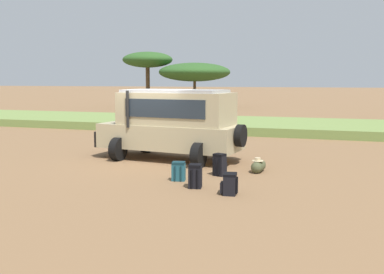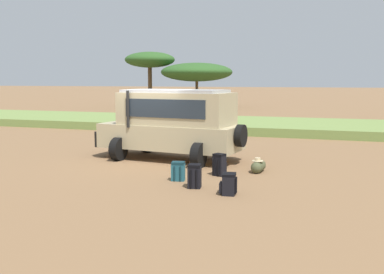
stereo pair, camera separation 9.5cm
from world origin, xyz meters
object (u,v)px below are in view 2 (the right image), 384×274
(backpack_cluster_center, at_px, (229,184))
(backpack_near_rear_wheel, at_px, (195,176))
(acacia_tree_left_mid, at_px, (197,72))
(safari_vehicle, at_px, (173,123))
(acacia_tree_far_left, at_px, (150,60))
(duffel_bag_low_black_case, at_px, (258,166))
(backpack_outermost, at_px, (220,165))
(backpack_beside_front_wheel, at_px, (178,171))

(backpack_cluster_center, xyz_separation_m, backpack_near_rear_wheel, (-1.00, 0.39, 0.05))
(backpack_near_rear_wheel, relative_size, acacia_tree_left_mid, 0.08)
(safari_vehicle, xyz_separation_m, acacia_tree_far_left, (-13.79, 28.68, 3.50))
(safari_vehicle, distance_m, duffel_bag_low_black_case, 3.61)
(backpack_outermost, bearing_deg, backpack_beside_front_wheel, -132.46)
(backpack_beside_front_wheel, xyz_separation_m, duffel_bag_low_black_case, (1.88, 1.89, -0.08))
(backpack_beside_front_wheel, height_order, backpack_near_rear_wheel, backpack_near_rear_wheel)
(acacia_tree_left_mid, bearing_deg, backpack_near_rear_wheel, -71.73)
(backpack_beside_front_wheel, relative_size, backpack_cluster_center, 1.01)
(backpack_cluster_center, relative_size, duffel_bag_low_black_case, 0.65)
(backpack_near_rear_wheel, xyz_separation_m, backpack_outermost, (0.21, 1.64, 0.01))
(backpack_beside_front_wheel, distance_m, duffel_bag_low_black_case, 2.67)
(safari_vehicle, bearing_deg, backpack_outermost, -42.51)
(backpack_cluster_center, height_order, acacia_tree_far_left, acacia_tree_far_left)
(backpack_beside_front_wheel, relative_size, acacia_tree_far_left, 0.09)
(safari_vehicle, relative_size, backpack_beside_front_wheel, 10.24)
(backpack_cluster_center, distance_m, backpack_near_rear_wheel, 1.08)
(backpack_cluster_center, distance_m, backpack_outermost, 2.18)
(backpack_near_rear_wheel, bearing_deg, safari_vehicle, 118.86)
(safari_vehicle, relative_size, acacia_tree_far_left, 0.96)
(safari_vehicle, height_order, backpack_outermost, safari_vehicle)
(acacia_tree_far_left, bearing_deg, backpack_cluster_center, -62.82)
(backpack_cluster_center, bearing_deg, safari_vehicle, 126.61)
(safari_vehicle, height_order, backpack_beside_front_wheel, safari_vehicle)
(duffel_bag_low_black_case, bearing_deg, backpack_near_rear_wheel, -115.09)
(backpack_cluster_center, relative_size, acacia_tree_left_mid, 0.07)
(safari_vehicle, distance_m, backpack_cluster_center, 5.20)
(backpack_outermost, relative_size, acacia_tree_far_left, 0.11)
(backpack_outermost, relative_size, duffel_bag_low_black_case, 0.80)
(backpack_cluster_center, relative_size, backpack_outermost, 0.81)
(safari_vehicle, bearing_deg, duffel_bag_low_black_case, -19.94)
(duffel_bag_low_black_case, relative_size, acacia_tree_far_left, 0.14)
(backpack_near_rear_wheel, bearing_deg, acacia_tree_far_left, 116.05)
(backpack_outermost, bearing_deg, backpack_cluster_center, -68.77)
(backpack_cluster_center, distance_m, acacia_tree_left_mid, 35.41)
(backpack_outermost, bearing_deg, safari_vehicle, 137.49)
(backpack_outermost, xyz_separation_m, acacia_tree_far_left, (-16.04, 30.75, 4.48))
(safari_vehicle, distance_m, acacia_tree_far_left, 32.02)
(acacia_tree_far_left, bearing_deg, duffel_bag_low_black_case, -60.32)
(duffel_bag_low_black_case, bearing_deg, safari_vehicle, 160.06)
(duffel_bag_low_black_case, xyz_separation_m, acacia_tree_left_mid, (-12.02, 30.29, 3.36))
(backpack_beside_front_wheel, height_order, backpack_cluster_center, backpack_beside_front_wheel)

